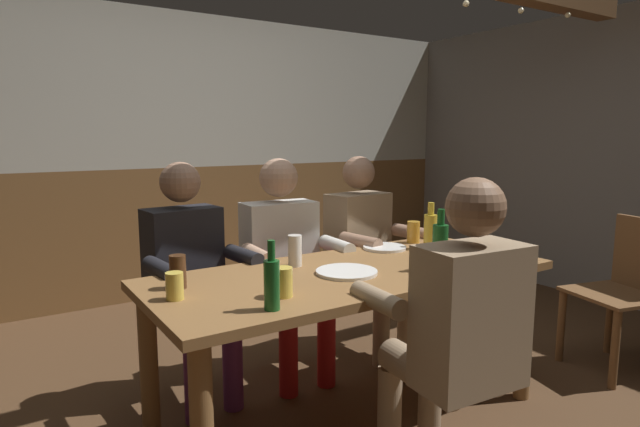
% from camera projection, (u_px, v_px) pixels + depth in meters
% --- Properties ---
extents(ground_plane, '(6.74, 6.74, 0.00)m').
position_uv_depth(ground_plane, '(337.00, 407.00, 2.66)').
color(ground_plane, '#4C331E').
extents(back_wall_upper, '(5.62, 0.12, 1.26)m').
position_uv_depth(back_wall_upper, '(174.00, 91.00, 4.35)').
color(back_wall_upper, beige).
extents(back_wall_wainscot, '(5.62, 0.12, 1.08)m').
position_uv_depth(back_wall_wainscot, '(180.00, 230.00, 4.53)').
color(back_wall_wainscot, brown).
rests_on(back_wall_wainscot, ground_plane).
extents(dining_table, '(1.88, 0.80, 0.74)m').
position_uv_depth(dining_table, '(352.00, 291.00, 2.46)').
color(dining_table, brown).
rests_on(dining_table, ground_plane).
extents(person_0, '(0.53, 0.53, 1.22)m').
position_uv_depth(person_0, '(189.00, 271.00, 2.68)').
color(person_0, black).
rests_on(person_0, ground_plane).
extents(person_1, '(0.57, 0.52, 1.23)m').
position_uv_depth(person_1, '(285.00, 256.00, 2.98)').
color(person_1, silver).
rests_on(person_1, ground_plane).
extents(person_2, '(0.56, 0.55, 1.22)m').
position_uv_depth(person_2, '(365.00, 245.00, 3.30)').
color(person_2, '#997F60').
rests_on(person_2, ground_plane).
extents(person_3, '(0.55, 0.54, 1.21)m').
position_uv_depth(person_3, '(457.00, 324.00, 1.94)').
color(person_3, '#997F60').
rests_on(person_3, ground_plane).
extents(chair_empty_near_left, '(0.53, 0.53, 0.88)m').
position_uv_depth(chair_empty_near_left, '(626.00, 289.00, 3.05)').
color(chair_empty_near_left, brown).
rests_on(chair_empty_near_left, ground_plane).
extents(condiment_caddy, '(0.14, 0.10, 0.05)m').
position_uv_depth(condiment_caddy, '(471.00, 259.00, 2.55)').
color(condiment_caddy, '#B2B7BC').
rests_on(condiment_caddy, dining_table).
extents(plate_0, '(0.23, 0.23, 0.01)m').
position_uv_depth(plate_0, '(385.00, 248.00, 2.90)').
color(plate_0, white).
rests_on(plate_0, dining_table).
extents(plate_1, '(0.28, 0.28, 0.01)m').
position_uv_depth(plate_1, '(347.00, 272.00, 2.38)').
color(plate_1, white).
rests_on(plate_1, dining_table).
extents(bottle_0, '(0.07, 0.07, 0.28)m').
position_uv_depth(bottle_0, '(440.00, 245.00, 2.43)').
color(bottle_0, '#195923').
rests_on(bottle_0, dining_table).
extents(bottle_1, '(0.06, 0.06, 0.25)m').
position_uv_depth(bottle_1, '(272.00, 282.00, 1.88)').
color(bottle_1, '#195923').
rests_on(bottle_1, dining_table).
extents(bottle_2, '(0.07, 0.07, 0.26)m').
position_uv_depth(bottle_2, '(430.00, 230.00, 2.89)').
color(bottle_2, gold).
rests_on(bottle_2, dining_table).
extents(pint_glass_0, '(0.07, 0.07, 0.15)m').
position_uv_depth(pint_glass_0, '(295.00, 251.00, 2.51)').
color(pint_glass_0, white).
rests_on(pint_glass_0, dining_table).
extents(pint_glass_1, '(0.08, 0.08, 0.12)m').
position_uv_depth(pint_glass_1, '(283.00, 282.00, 2.04)').
color(pint_glass_1, '#E5C64C').
rests_on(pint_glass_1, dining_table).
extents(pint_glass_2, '(0.07, 0.07, 0.12)m').
position_uv_depth(pint_glass_2, '(413.00, 232.00, 3.06)').
color(pint_glass_2, gold).
rests_on(pint_glass_2, dining_table).
extents(pint_glass_3, '(0.07, 0.07, 0.14)m').
position_uv_depth(pint_glass_3, '(178.00, 272.00, 2.15)').
color(pint_glass_3, '#4C2D19').
rests_on(pint_glass_3, dining_table).
extents(pint_glass_4, '(0.07, 0.07, 0.11)m').
position_uv_depth(pint_glass_4, '(175.00, 286.00, 2.00)').
color(pint_glass_4, '#E5C64C').
rests_on(pint_glass_4, dining_table).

